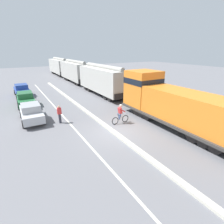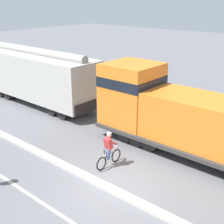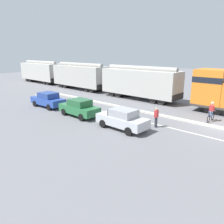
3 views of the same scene
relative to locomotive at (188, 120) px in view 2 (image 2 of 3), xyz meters
The scene contains 5 objects.
ground_plane 5.45m from the locomotive, behind, with size 120.00×120.00×0.00m, color slate.
median_curb 8.68m from the locomotive, 126.63° to the left, with size 0.36×36.00×0.16m, color beige.
locomotive is the anchor object (origin of this frame).
hopper_car_lead 12.16m from the locomotive, 90.00° to the left, with size 2.90×10.60×4.18m.
cyclist 4.31m from the locomotive, 149.61° to the left, with size 1.71×0.48×1.71m.
Camera 2 is at (-8.36, -7.35, 7.62)m, focal length 50.00 mm.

